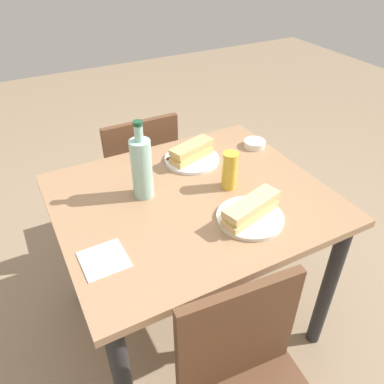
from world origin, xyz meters
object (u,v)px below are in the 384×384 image
Objects in this scene: baguette_sandwich_near at (192,151)px; plate_far at (250,218)px; knife_far at (237,210)px; baguette_sandwich_far at (251,208)px; chair_far at (138,175)px; beer_glass at (230,170)px; dining_table at (192,220)px; plate_near at (192,159)px; water_bottle at (142,167)px; olive_bowl at (254,144)px; knife_near at (181,154)px.

baguette_sandwich_near is 0.45m from plate_far.
baguette_sandwich_far is at bearing -62.76° from knife_far.
baguette_sandwich_near reaches higher than knife_far.
chair_far reaches higher than plate_far.
beer_glass is at bearing 78.81° from baguette_sandwich_far.
plate_near is (0.12, 0.23, 0.13)m from dining_table.
plate_far is 0.43m from water_bottle.
knife_far is at bearing -93.99° from baguette_sandwich_near.
dining_table is 5.85× the size of knife_far.
plate_far is 2.39× the size of olive_bowl.
baguette_sandwich_far is 2.45× the size of olive_bowl.
beer_glass is (0.06, -0.29, 0.06)m from knife_near.
plate_near is 0.06m from knife_near.
plate_near is at bearing 86.01° from knife_far.
baguette_sandwich_near is 0.32m from olive_bowl.
olive_bowl is at bearing 53.00° from plate_far.
olive_bowl is (0.32, 0.43, -0.03)m from baguette_sandwich_far.
plate_far is 0.77× the size of water_bottle.
beer_glass reaches higher than knife_far.
baguette_sandwich_near is 0.89× the size of baguette_sandwich_far.
chair_far is at bearing 73.39° from water_bottle.
water_bottle is (-0.28, -0.14, 0.12)m from plate_near.
baguette_sandwich_near and baguette_sandwich_far have the same top height.
plate_near is at bearing -72.94° from chair_far.
dining_table is 4.26× the size of plate_near.
knife_near and knife_far have the same top height.
water_bottle reaches higher than baguette_sandwich_near.
knife_far is at bearing -83.30° from chair_far.
dining_table is 0.24m from knife_far.
olive_bowl is (0.60, 0.11, -0.11)m from water_bottle.
chair_far is at bearing 107.06° from plate_near.
baguette_sandwich_near is 2.18× the size of olive_bowl.
olive_bowl is at bearing 53.00° from baguette_sandwich_far.
baguette_sandwich_far is 0.06m from knife_far.
baguette_sandwich_far is at bearing 0.00° from plate_far.
olive_bowl is (0.28, 0.22, -0.06)m from beer_glass.
baguette_sandwich_near reaches higher than plate_far.
baguette_sandwich_near reaches higher than olive_bowl.
knife_far reaches higher than plate_near.
baguette_sandwich_far is (0.02, -0.50, 0.03)m from knife_near.
knife_far is at bearing -46.28° from water_bottle.
knife_far is at bearing -90.10° from knife_near.
baguette_sandwich_far is at bearing -82.02° from chair_far.
dining_table is 0.50m from olive_bowl.
chair_far is 8.40× the size of olive_bowl.
baguette_sandwich_far reaches higher than olive_bowl.
knife_near is at bearing 118.90° from plate_near.
olive_bowl is (0.32, -0.02, 0.01)m from plate_near.
plate_far is (-0.00, -0.45, 0.00)m from plate_near.
water_bottle is (-0.16, -0.53, 0.40)m from chair_far.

